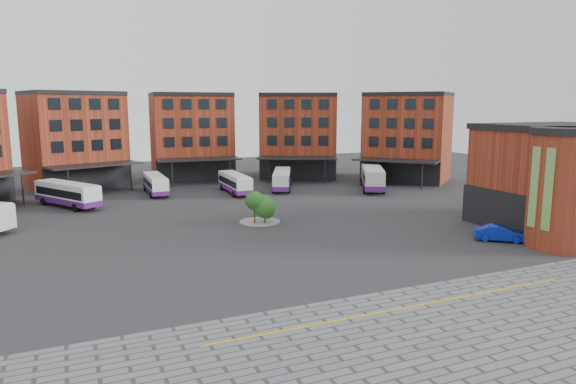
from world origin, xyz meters
name	(u,v)px	position (x,y,z in m)	size (l,w,h in m)	color
ground	(287,253)	(0.00, 0.00, 0.00)	(160.00, 160.00, 0.00)	#28282B
paving_zone	(507,367)	(2.00, -22.00, 0.01)	(50.00, 22.00, 0.02)	slate
yellow_line	(406,308)	(2.00, -14.00, 0.03)	(26.00, 0.15, 0.02)	gold
main_building	(154,142)	(-4.77, 38.25, 7.23)	(94.14, 42.48, 14.60)	#963520
east_building	(561,178)	(28.70, -3.06, 5.29)	(17.40, 15.40, 10.60)	#963520
tree_island	(262,207)	(2.01, 11.42, 1.84)	(4.40, 4.40, 3.55)	gray
bus_b	(67,194)	(-16.90, 29.53, 1.66)	(7.68, 10.61, 3.06)	white
bus_c	(155,184)	(-5.33, 34.77, 1.49)	(2.56, 9.80, 2.75)	white
bus_d	(235,183)	(5.25, 30.92, 1.52)	(2.70, 10.00, 2.80)	silver
bus_e	(282,179)	(12.76, 31.37, 1.56)	(6.47, 10.26, 2.88)	silver
bus_f	(372,177)	(25.24, 25.96, 1.86)	(8.30, 12.01, 3.43)	silver
blue_car	(500,233)	(19.75, -4.28, 0.76)	(1.60, 4.58, 1.51)	#0B209A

